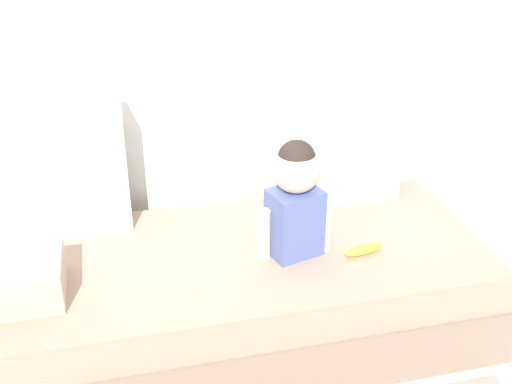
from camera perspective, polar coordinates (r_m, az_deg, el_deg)
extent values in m
plane|color=#B2ADA3|center=(2.72, -2.86, -12.58)|extent=(12.00, 12.00, 0.00)
cube|color=white|center=(2.70, -5.87, 15.63)|extent=(5.32, 0.10, 2.40)
cube|color=#826C5B|center=(2.64, -2.93, -10.56)|extent=(2.12, 0.87, 0.24)
cube|color=gray|center=(2.53, -3.03, -6.98)|extent=(2.06, 0.84, 0.16)
cube|color=silver|center=(2.63, -17.23, 2.04)|extent=(0.52, 0.16, 0.55)
cube|color=#B2BCC6|center=(2.80, 7.30, 3.93)|extent=(0.55, 0.16, 0.49)
cube|color=#4C5B93|center=(2.42, 3.47, -2.72)|extent=(0.22, 0.19, 0.27)
sphere|color=beige|center=(2.32, 3.62, 2.07)|extent=(0.18, 0.18, 0.18)
sphere|color=#2D231E|center=(2.30, 3.65, 2.98)|extent=(0.14, 0.14, 0.14)
cylinder|color=beige|center=(2.41, 0.64, -3.76)|extent=(0.06, 0.06, 0.20)
cylinder|color=beige|center=(2.47, 6.18, -3.04)|extent=(0.06, 0.06, 0.20)
ellipsoid|color=yellow|center=(2.50, 9.62, -5.07)|extent=(0.18, 0.08, 0.04)
cube|color=tan|center=(2.36, -21.64, -7.44)|extent=(0.40, 0.28, 0.14)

